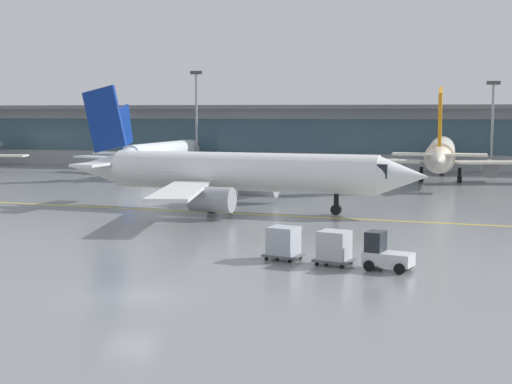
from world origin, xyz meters
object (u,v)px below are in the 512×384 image
object	(u,v)px
gate_airplane_1	(162,153)
cargo_dolly_lead	(334,246)
gate_airplane_2	(441,154)
cargo_dolly_trailing	(283,242)
taxiing_regional_jet	(238,173)
baggage_tug	(385,254)
apron_light_mast_1	(197,116)
apron_light_mast_2	(492,123)

from	to	relation	value
gate_airplane_1	cargo_dolly_lead	xyz separation A→B (m)	(32.01, -58.22, -1.81)
gate_airplane_2	cargo_dolly_lead	world-z (taller)	gate_airplane_2
gate_airplane_1	cargo_dolly_trailing	bearing A→B (deg)	-150.04
taxiing_regional_jet	gate_airplane_1	bearing A→B (deg)	125.32
cargo_dolly_trailing	baggage_tug	bearing A→B (deg)	-0.00
taxiing_regional_jet	apron_light_mast_1	xyz separation A→B (m)	(-18.38, 45.21, 4.68)
apron_light_mast_1	apron_light_mast_2	xyz separation A→B (m)	(42.26, -0.76, -0.96)
gate_airplane_2	apron_light_mast_1	world-z (taller)	apron_light_mast_1
gate_airplane_2	apron_light_mast_1	xyz separation A→B (m)	(-35.59, 11.43, 4.61)
apron_light_mast_1	apron_light_mast_2	bearing A→B (deg)	-1.03
taxiing_regional_jet	apron_light_mast_1	distance (m)	49.03
taxiing_regional_jet	baggage_tug	xyz separation A→B (m)	(14.29, -22.68, -2.42)
gate_airplane_1	apron_light_mast_2	xyz separation A→B (m)	(44.46, 8.15, 4.17)
taxiing_regional_jet	cargo_dolly_lead	size ratio (longest dim) A/B	13.66
gate_airplane_2	apron_light_mast_1	bearing A→B (deg)	73.07
gate_airplane_1	baggage_tug	world-z (taller)	gate_airplane_1
taxiing_regional_jet	apron_light_mast_2	xyz separation A→B (m)	(23.88, 44.45, 3.73)
gate_airplane_1	taxiing_regional_jet	bearing A→B (deg)	-147.24
taxiing_regional_jet	cargo_dolly_lead	distance (m)	24.83
cargo_dolly_lead	cargo_dolly_trailing	xyz separation A→B (m)	(-3.08, 0.81, 0.00)
gate_airplane_1	apron_light_mast_1	size ratio (longest dim) A/B	1.97
baggage_tug	cargo_dolly_trailing	bearing A→B (deg)	180.00
gate_airplane_2	taxiing_regional_jet	world-z (taller)	gate_airplane_2
baggage_tug	taxiing_regional_jet	bearing A→B (deg)	137.04
taxiing_regional_jet	baggage_tug	size ratio (longest dim) A/B	11.61
cargo_dolly_trailing	gate_airplane_1	bearing A→B (deg)	131.56
cargo_dolly_trailing	gate_airplane_2	bearing A→B (deg)	95.65
gate_airplane_2	baggage_tug	xyz separation A→B (m)	(-2.92, -56.46, -2.49)
baggage_tug	apron_light_mast_2	bearing A→B (deg)	96.68
taxiing_regional_jet	cargo_dolly_trailing	bearing A→B (deg)	-62.61
taxiing_regional_jet	cargo_dolly_lead	xyz separation A→B (m)	(11.43, -21.92, -2.26)
taxiing_regional_jet	cargo_dolly_lead	bearing A→B (deg)	-56.67
apron_light_mast_1	cargo_dolly_lead	bearing A→B (deg)	-66.05
gate_airplane_2	baggage_tug	size ratio (longest dim) A/B	11.83
gate_airplane_1	baggage_tug	size ratio (longest dim) A/B	10.03
gate_airplane_2	cargo_dolly_lead	size ratio (longest dim) A/B	13.93
cargo_dolly_trailing	apron_light_mast_1	bearing A→B (deg)	126.77
baggage_tug	cargo_dolly_lead	world-z (taller)	baggage_tug
gate_airplane_2	apron_light_mast_1	size ratio (longest dim) A/B	2.33
cargo_dolly_lead	apron_light_mast_2	distance (m)	67.79
gate_airplane_2	taxiing_regional_jet	size ratio (longest dim) A/B	1.02
cargo_dolly_lead	cargo_dolly_trailing	bearing A→B (deg)	-180.00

